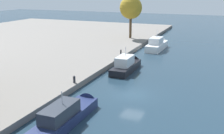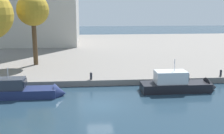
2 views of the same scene
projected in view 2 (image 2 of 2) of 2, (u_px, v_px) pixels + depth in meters
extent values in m
plane|color=#1E3342|center=(100.00, 106.00, 26.46)|extent=(220.00, 220.00, 0.00)
cube|color=slate|center=(93.00, 49.00, 59.58)|extent=(120.00, 55.00, 0.71)
cube|color=navy|center=(12.00, 95.00, 28.86)|extent=(9.22, 2.31, 1.26)
cone|color=navy|center=(60.00, 93.00, 29.34)|extent=(1.22, 2.13, 2.12)
cube|color=#2D333D|center=(4.00, 84.00, 28.53)|extent=(4.16, 1.82, 1.15)
cube|color=black|center=(20.00, 83.00, 28.68)|extent=(1.12, 1.68, 0.69)
cylinder|color=silver|center=(8.00, 73.00, 28.33)|extent=(0.08, 0.08, 1.15)
cube|color=black|center=(175.00, 88.00, 30.95)|extent=(7.67, 2.48, 1.31)
cone|color=black|center=(211.00, 87.00, 31.35)|extent=(1.22, 2.30, 2.28)
cube|color=silver|center=(171.00, 77.00, 30.60)|extent=(3.46, 1.96, 1.35)
cube|color=black|center=(182.00, 76.00, 30.72)|extent=(0.94, 1.81, 0.81)
cylinder|color=silver|center=(175.00, 65.00, 30.35)|extent=(0.08, 0.08, 1.36)
cylinder|color=#2D2D33|center=(221.00, 74.00, 34.73)|extent=(0.27, 0.27, 0.61)
sphere|color=#2D2D33|center=(221.00, 71.00, 34.65)|extent=(0.30, 0.30, 0.30)
cylinder|color=#2D2D33|center=(91.00, 77.00, 33.14)|extent=(0.29, 0.29, 0.64)
sphere|color=#2D2D33|center=(91.00, 74.00, 33.05)|extent=(0.32, 0.32, 0.32)
cylinder|color=#4C3823|center=(35.00, 44.00, 41.09)|extent=(0.68, 0.68, 6.38)
sphere|color=olive|center=(33.00, 10.00, 40.03)|extent=(4.67, 4.67, 4.67)
sphere|color=olive|center=(29.00, 7.00, 40.17)|extent=(2.47, 2.47, 2.47)
sphere|color=olive|center=(32.00, 6.00, 40.80)|extent=(2.34, 2.34, 2.34)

